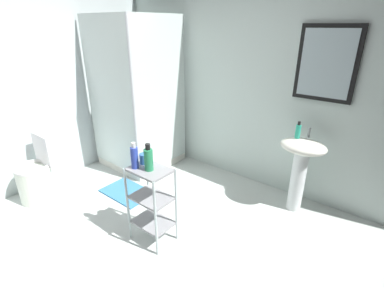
# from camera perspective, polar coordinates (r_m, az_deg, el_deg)

# --- Properties ---
(ground_plane) EXTENTS (4.20, 4.20, 0.02)m
(ground_plane) POSITION_cam_1_polar(r_m,az_deg,el_deg) (2.79, -11.63, -20.22)
(ground_plane) COLOR silver
(wall_back) EXTENTS (4.20, 0.14, 2.50)m
(wall_back) POSITION_cam_1_polar(r_m,az_deg,el_deg) (3.54, 10.58, 12.42)
(wall_back) COLOR silver
(wall_back) RESTS_ON ground_plane
(wall_left) EXTENTS (0.10, 4.20, 2.50)m
(wall_left) POSITION_cam_1_polar(r_m,az_deg,el_deg) (3.76, -32.21, 9.88)
(wall_left) COLOR silver
(wall_left) RESTS_ON ground_plane
(shower_stall) EXTENTS (0.92, 0.92, 2.00)m
(shower_stall) POSITION_cam_1_polar(r_m,az_deg,el_deg) (3.99, -10.46, 1.83)
(shower_stall) COLOR white
(shower_stall) RESTS_ON ground_plane
(pedestal_sink) EXTENTS (0.46, 0.37, 0.81)m
(pedestal_sink) POSITION_cam_1_polar(r_m,az_deg,el_deg) (3.13, 21.09, -3.25)
(pedestal_sink) COLOR white
(pedestal_sink) RESTS_ON ground_plane
(sink_faucet) EXTENTS (0.03, 0.03, 0.10)m
(sink_faucet) POSITION_cam_1_polar(r_m,az_deg,el_deg) (3.13, 22.52, 2.15)
(sink_faucet) COLOR silver
(sink_faucet) RESTS_ON pedestal_sink
(toilet) EXTENTS (0.37, 0.49, 0.76)m
(toilet) POSITION_cam_1_polar(r_m,az_deg,el_deg) (3.68, -28.51, -5.24)
(toilet) COLOR white
(toilet) RESTS_ON ground_plane
(storage_cart) EXTENTS (0.38, 0.28, 0.74)m
(storage_cart) POSITION_cam_1_polar(r_m,az_deg,el_deg) (2.61, -8.18, -10.92)
(storage_cart) COLOR silver
(storage_cart) RESTS_ON ground_plane
(hand_soap_bottle) EXTENTS (0.05, 0.05, 0.18)m
(hand_soap_bottle) POSITION_cam_1_polar(r_m,az_deg,el_deg) (3.06, 20.61, 2.48)
(hand_soap_bottle) COLOR #2DBC99
(hand_soap_bottle) RESTS_ON pedestal_sink
(body_wash_bottle_green) EXTENTS (0.08, 0.08, 0.24)m
(body_wash_bottle_green) POSITION_cam_1_polar(r_m,az_deg,el_deg) (2.39, -8.77, -2.99)
(body_wash_bottle_green) COLOR #2D975F
(body_wash_bottle_green) RESTS_ON storage_cart
(shampoo_bottle_blue) EXTENTS (0.06, 0.06, 0.24)m
(shampoo_bottle_blue) POSITION_cam_1_polar(r_m,az_deg,el_deg) (2.45, -11.53, -2.59)
(shampoo_bottle_blue) COLOR #3148BE
(shampoo_bottle_blue) RESTS_ON storage_cart
(rinse_cup) EXTENTS (0.08, 0.08, 0.09)m
(rinse_cup) POSITION_cam_1_polar(r_m,az_deg,el_deg) (2.53, -9.66, -2.93)
(rinse_cup) COLOR #3870B2
(rinse_cup) RESTS_ON storage_cart
(bath_mat) EXTENTS (0.60, 0.40, 0.02)m
(bath_mat) POSITION_cam_1_polar(r_m,az_deg,el_deg) (3.56, -12.96, -9.41)
(bath_mat) COLOR teal
(bath_mat) RESTS_ON ground_plane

